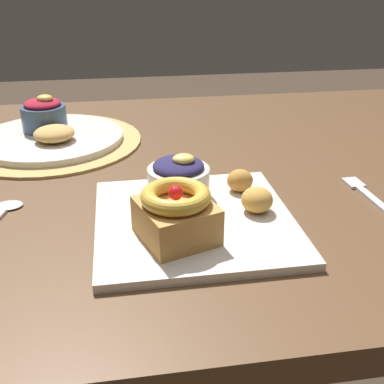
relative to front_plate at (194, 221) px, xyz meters
name	(u,v)px	position (x,y,z in m)	size (l,w,h in m)	color
dining_table	(202,211)	(0.05, 0.20, -0.10)	(1.41, 0.91, 0.73)	brown
woven_placemat	(52,142)	(-0.23, 0.36, 0.00)	(0.35, 0.35, 0.01)	tan
front_plate	(194,221)	(0.00, 0.00, 0.00)	(0.27, 0.27, 0.01)	silver
cake_slice	(176,214)	(-0.03, -0.05, 0.04)	(0.11, 0.11, 0.07)	#C68E47
berry_ramekin	(179,178)	(-0.01, 0.07, 0.04)	(0.09, 0.09, 0.07)	silver
fritter_front	(257,200)	(0.09, 0.00, 0.02)	(0.04, 0.04, 0.03)	gold
fritter_middle	(240,180)	(0.08, 0.07, 0.02)	(0.04, 0.04, 0.03)	#BC7F38
back_plate	(51,138)	(-0.23, 0.36, 0.01)	(0.28, 0.28, 0.01)	silver
back_ramekin	(44,114)	(-0.24, 0.40, 0.04)	(0.09, 0.09, 0.07)	#3D5675
back_pastry	(54,134)	(-0.21, 0.32, 0.03)	(0.08, 0.08, 0.03)	tan
fork	(365,192)	(0.28, 0.05, 0.00)	(0.03, 0.13, 0.00)	silver
spoon	(0,214)	(-0.27, 0.07, 0.00)	(0.05, 0.12, 0.00)	silver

